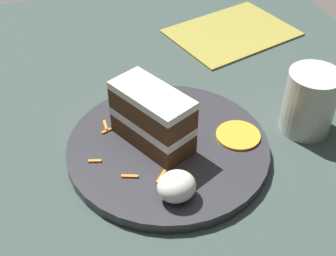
# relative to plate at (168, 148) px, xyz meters

# --- Properties ---
(ground_plane) EXTENTS (6.00, 6.00, 0.00)m
(ground_plane) POSITION_rel_plate_xyz_m (-0.01, -0.05, -0.04)
(ground_plane) COLOR #4C4742
(ground_plane) RESTS_ON ground
(dining_table) EXTENTS (0.97, 1.09, 0.03)m
(dining_table) POSITION_rel_plate_xyz_m (-0.01, -0.05, -0.02)
(dining_table) COLOR #384742
(dining_table) RESTS_ON ground
(plate) EXTENTS (0.30, 0.30, 0.02)m
(plate) POSITION_rel_plate_xyz_m (0.00, 0.00, 0.00)
(plate) COLOR #333338
(plate) RESTS_ON dining_table
(cake_slice) EXTENTS (0.10, 0.14, 0.09)m
(cake_slice) POSITION_rel_plate_xyz_m (0.02, -0.01, 0.05)
(cake_slice) COLOR #4C2D19
(cake_slice) RESTS_ON plate
(cream_dollop) EXTENTS (0.05, 0.05, 0.04)m
(cream_dollop) POSITION_rel_plate_xyz_m (0.03, 0.10, 0.03)
(cream_dollop) COLOR white
(cream_dollop) RESTS_ON plate
(orange_garnish) EXTENTS (0.07, 0.07, 0.00)m
(orange_garnish) POSITION_rel_plate_xyz_m (-0.10, 0.02, 0.01)
(orange_garnish) COLOR orange
(orange_garnish) RESTS_ON plate
(carrot_shreds_scatter) EXTENTS (0.10, 0.15, 0.00)m
(carrot_shreds_scatter) POSITION_rel_plate_xyz_m (0.07, -0.00, 0.01)
(carrot_shreds_scatter) COLOR orange
(carrot_shreds_scatter) RESTS_ON plate
(drinking_glass) EXTENTS (0.08, 0.08, 0.10)m
(drinking_glass) POSITION_rel_plate_xyz_m (-0.22, 0.02, 0.04)
(drinking_glass) COLOR beige
(drinking_glass) RESTS_ON dining_table
(menu_card) EXTENTS (0.28, 0.23, 0.00)m
(menu_card) POSITION_rel_plate_xyz_m (-0.25, -0.29, -0.01)
(menu_card) COLOR #9E933D
(menu_card) RESTS_ON dining_table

